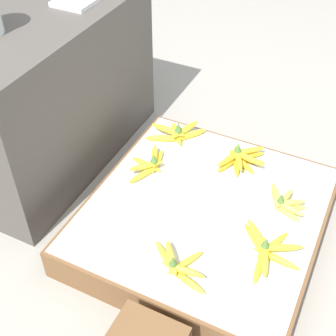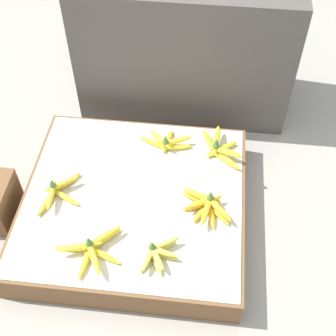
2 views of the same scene
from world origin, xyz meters
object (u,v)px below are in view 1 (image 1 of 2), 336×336
banana_bunch_back_midright (150,164)px  banana_bunch_back_right (177,133)px  banana_bunch_middle_left (178,265)px  banana_bunch_middle_right (240,158)px  banana_bunch_front_midleft (267,250)px  banana_bunch_front_midright (285,203)px

banana_bunch_back_midright → banana_bunch_back_right: bearing=-3.0°
banana_bunch_middle_left → banana_bunch_back_midright: banana_bunch_back_midright is taller
banana_bunch_back_right → banana_bunch_middle_left: bearing=-154.3°
banana_bunch_middle_left → banana_bunch_middle_right: 0.61m
banana_bunch_middle_left → banana_bunch_middle_right: (0.61, -0.00, 0.00)m
banana_bunch_front_midleft → banana_bunch_middle_right: (0.41, 0.24, 0.00)m
banana_bunch_front_midleft → banana_bunch_front_midright: (0.24, 0.01, 0.00)m
banana_bunch_front_midleft → banana_bunch_middle_right: bearing=30.5°
banana_bunch_front_midleft → banana_bunch_back_midright: 0.61m
banana_bunch_back_right → banana_bunch_front_midright: bearing=-110.4°
banana_bunch_middle_right → banana_bunch_back_right: banana_bunch_back_right is taller
banana_bunch_front_midright → banana_bunch_middle_right: 0.29m
banana_bunch_front_midleft → banana_bunch_back_right: 0.72m
banana_bunch_middle_left → banana_bunch_middle_right: banana_bunch_middle_right is taller
banana_bunch_front_midleft → banana_bunch_back_midright: bearing=69.3°
banana_bunch_front_midright → banana_bunch_middle_right: (0.17, 0.24, 0.00)m
banana_bunch_front_midleft → banana_bunch_back_midright: (0.22, 0.57, 0.00)m
banana_bunch_middle_left → banana_bunch_back_midright: 0.52m
banana_bunch_front_midleft → banana_bunch_back_midright: size_ratio=1.08×
banana_bunch_front_midright → banana_bunch_back_right: size_ratio=0.70×
banana_bunch_middle_right → banana_bunch_back_midright: (-0.20, 0.33, -0.00)m
banana_bunch_back_right → banana_bunch_back_midright: bearing=177.0°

